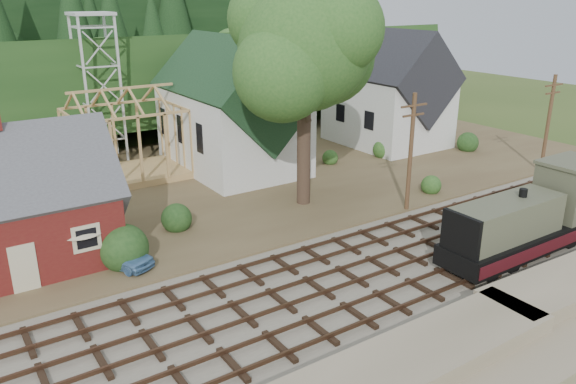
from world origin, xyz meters
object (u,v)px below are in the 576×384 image
locomotive (535,218)px  car_blue (120,254)px  patio_set (80,229)px  car_red (418,144)px

locomotive → car_blue: (-19.86, 10.63, -1.12)m
locomotive → patio_set: 24.33m
car_blue → car_red: 30.90m
car_blue → car_red: size_ratio=0.92×
car_red → locomotive: bearing=144.2°
car_red → patio_set: (-31.61, -6.98, 1.66)m
car_blue → car_red: car_blue is taller
locomotive → car_red: size_ratio=2.79×
car_red → car_blue: bearing=97.4°
car_blue → car_red: bearing=-11.2°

